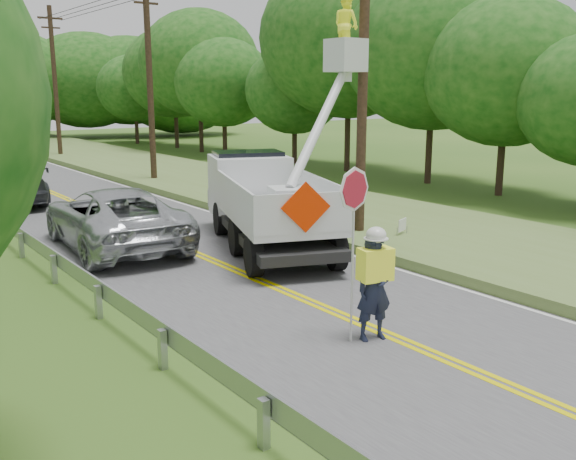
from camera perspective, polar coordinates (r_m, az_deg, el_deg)
ground at (r=10.81m, az=19.86°, el=-13.43°), size 140.00×140.00×0.00m
road at (r=21.40m, az=-12.86°, el=-0.16°), size 7.20×96.00×0.03m
guardrail at (r=20.94m, az=-24.04°, el=0.30°), size 0.18×48.00×0.77m
utility_poles at (r=25.89m, az=-5.80°, el=13.96°), size 1.60×43.30×10.00m
tall_grass_verge at (r=25.00m, az=2.16°, el=2.28°), size 7.00×96.00×0.30m
treeline_right at (r=37.56m, az=2.67°, el=14.85°), size 11.04×54.27×11.82m
flagger at (r=11.78m, az=7.78°, el=-4.47°), size 1.23×0.63×3.26m
bucket_truck at (r=19.43m, az=-1.97°, el=3.72°), size 5.11×7.83×7.21m
suv_silver at (r=19.29m, az=-15.39°, el=1.09°), size 3.52×6.70×1.80m
suv_darkgrey at (r=28.40m, az=-24.10°, el=3.98°), size 2.84×6.26×1.78m
yard_sign at (r=19.50m, az=10.27°, el=0.37°), size 0.51×0.22×0.77m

